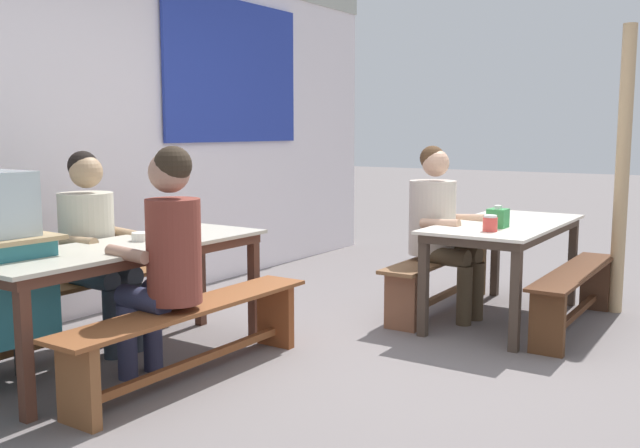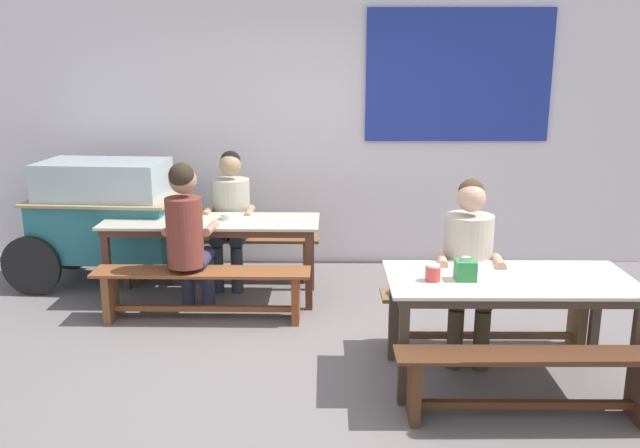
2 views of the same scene
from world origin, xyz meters
name	(u,v)px [view 2 (image 2 of 2)]	position (x,y,z in m)	size (l,w,h in m)	color
ground_plane	(333,361)	(0.00, 0.00, 0.00)	(40.00, 40.00, 0.00)	slate
backdrop_wall	(334,115)	(0.03, 2.44, 1.54)	(7.00, 0.23, 2.93)	white
dining_table_far	(212,228)	(-1.05, 1.26, 0.65)	(1.89, 0.64, 0.73)	beige
dining_table_near	(509,288)	(1.14, -0.28, 0.65)	(1.59, 0.75, 0.73)	silver
bench_far_back	(222,251)	(-1.05, 1.77, 0.29)	(1.87, 0.27, 0.43)	brown
bench_far_front	(202,287)	(-1.06, 0.76, 0.29)	(1.77, 0.33, 0.43)	brown
bench_near_back	(487,312)	(1.14, 0.23, 0.29)	(1.57, 0.28, 0.43)	brown
bench_near_front	(528,377)	(1.13, -0.78, 0.28)	(1.58, 0.26, 0.43)	#502C19
food_cart	(104,213)	(-2.13, 1.69, 0.69)	(1.73, 0.92, 1.18)	teal
person_left_back_turned	(187,231)	(-1.18, 0.82, 0.75)	(0.43, 0.52, 1.31)	#313351
person_center_facing	(231,210)	(-0.94, 1.71, 0.71)	(0.47, 0.56, 1.26)	#313A45
person_right_near_table	(468,258)	(0.96, 0.17, 0.72)	(0.49, 0.57, 1.28)	#453826
tissue_box	(465,270)	(0.84, -0.32, 0.79)	(0.13, 0.12, 0.15)	#328945
condiment_jar	(433,273)	(0.62, -0.34, 0.78)	(0.10, 0.10, 0.11)	#D7443C
soup_bowl	(227,217)	(-0.92, 1.29, 0.75)	(0.12, 0.12, 0.05)	silver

